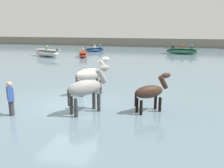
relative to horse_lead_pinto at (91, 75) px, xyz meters
name	(u,v)px	position (x,y,z in m)	size (l,w,h in m)	color
ground_plane	(69,110)	(-0.42, -1.83, -1.27)	(120.00, 120.00, 0.00)	#756B56
water_surface	(120,70)	(-0.42, 8.17, -1.12)	(90.00, 90.00, 0.28)	slate
horse_lead_pinto	(91,75)	(0.00, 0.00, 0.00)	(1.57, 1.69, 2.14)	beige
horse_trailing_dark_bay	(150,93)	(3.20, -1.84, -0.18)	(1.46, 1.32, 1.83)	#382319
horse_flank_grey	(87,89)	(0.78, -2.58, 0.00)	(1.46, 1.77, 2.14)	gray
boat_near_starboard	(95,50)	(-7.10, 20.54, -0.71)	(2.81, 2.18, 1.00)	#28518E
boat_distant_east	(47,53)	(-10.64, 13.78, -0.58)	(4.01, 2.65, 1.29)	silver
boat_far_offshore	(182,51)	(4.72, 20.69, -0.61)	(4.20, 1.60, 1.21)	#337556
boat_mid_channel	(83,54)	(-6.35, 14.46, -0.71)	(1.90, 3.14, 1.02)	#BC382D
person_onlooker_left	(11,101)	(-1.92, -3.67, -0.40)	(0.37, 0.36, 1.63)	#383842
far_shoreline	(151,43)	(-0.42, 32.01, -0.39)	(80.00, 2.40, 1.75)	#706B5B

